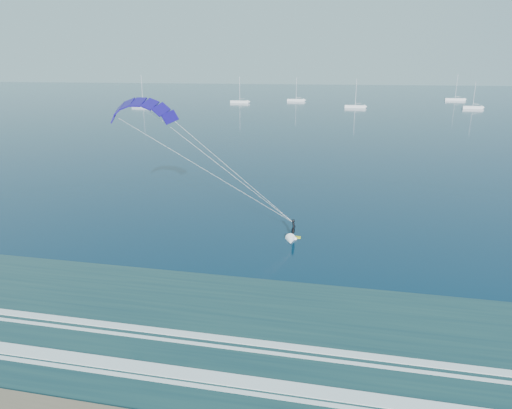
{
  "coord_description": "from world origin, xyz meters",
  "views": [
    {
      "loc": [
        12.41,
        -16.48,
        17.86
      ],
      "look_at": [
        3.78,
        24.82,
        4.97
      ],
      "focal_mm": 32.0,
      "sensor_mm": 36.0,
      "label": 1
    }
  ],
  "objects_px": {
    "sailboat_3": "(355,106)",
    "sailboat_1": "(240,102)",
    "sailboat_4": "(455,99)",
    "kitesurfer_rig": "(221,167)",
    "sailboat_5": "(473,107)",
    "sailboat_2": "(296,100)",
    "sailboat_0": "(143,105)"
  },
  "relations": [
    {
      "from": "kitesurfer_rig",
      "to": "sailboat_4",
      "type": "xyz_separation_m",
      "value": [
        65.53,
        222.77,
        -7.6
      ]
    },
    {
      "from": "sailboat_4",
      "to": "sailboat_5",
      "type": "distance_m",
      "value": 50.46
    },
    {
      "from": "sailboat_2",
      "to": "sailboat_3",
      "type": "xyz_separation_m",
      "value": [
        30.2,
        -33.09,
        0.0
      ]
    },
    {
      "from": "sailboat_3",
      "to": "sailboat_1",
      "type": "bearing_deg",
      "value": 163.76
    },
    {
      "from": "sailboat_1",
      "to": "sailboat_2",
      "type": "distance_m",
      "value": 30.98
    },
    {
      "from": "sailboat_1",
      "to": "sailboat_3",
      "type": "distance_m",
      "value": 58.65
    },
    {
      "from": "kitesurfer_rig",
      "to": "sailboat_3",
      "type": "bearing_deg",
      "value": 85.41
    },
    {
      "from": "sailboat_0",
      "to": "sailboat_3",
      "type": "distance_m",
      "value": 94.56
    },
    {
      "from": "sailboat_3",
      "to": "sailboat_5",
      "type": "bearing_deg",
      "value": 6.81
    },
    {
      "from": "kitesurfer_rig",
      "to": "sailboat_5",
      "type": "height_order",
      "value": "kitesurfer_rig"
    },
    {
      "from": "sailboat_0",
      "to": "sailboat_2",
      "type": "distance_m",
      "value": 79.31
    },
    {
      "from": "sailboat_0",
      "to": "sailboat_4",
      "type": "xyz_separation_m",
      "value": [
        145.56,
        71.16,
        -0.0
      ]
    },
    {
      "from": "sailboat_5",
      "to": "sailboat_4",
      "type": "bearing_deg",
      "value": 87.08
    },
    {
      "from": "sailboat_0",
      "to": "sailboat_2",
      "type": "height_order",
      "value": "sailboat_0"
    },
    {
      "from": "sailboat_0",
      "to": "kitesurfer_rig",
      "type": "bearing_deg",
      "value": -62.17
    },
    {
      "from": "kitesurfer_rig",
      "to": "sailboat_1",
      "type": "height_order",
      "value": "kitesurfer_rig"
    },
    {
      "from": "sailboat_3",
      "to": "sailboat_4",
      "type": "xyz_separation_m",
      "value": [
        52.17,
        56.32,
        0.01
      ]
    },
    {
      "from": "sailboat_3",
      "to": "sailboat_4",
      "type": "bearing_deg",
      "value": 47.19
    },
    {
      "from": "sailboat_3",
      "to": "sailboat_4",
      "type": "relative_size",
      "value": 0.91
    },
    {
      "from": "kitesurfer_rig",
      "to": "sailboat_5",
      "type": "bearing_deg",
      "value": 69.93
    },
    {
      "from": "kitesurfer_rig",
      "to": "sailboat_1",
      "type": "bearing_deg",
      "value": 103.22
    },
    {
      "from": "kitesurfer_rig",
      "to": "sailboat_1",
      "type": "xyz_separation_m",
      "value": [
        -42.95,
        182.85,
        -7.61
      ]
    },
    {
      "from": "sailboat_2",
      "to": "sailboat_4",
      "type": "bearing_deg",
      "value": 15.75
    },
    {
      "from": "sailboat_1",
      "to": "sailboat_3",
      "type": "height_order",
      "value": "sailboat_1"
    },
    {
      "from": "sailboat_4",
      "to": "sailboat_5",
      "type": "xyz_separation_m",
      "value": [
        -2.57,
        -50.39,
        -0.02
      ]
    },
    {
      "from": "sailboat_2",
      "to": "sailboat_4",
      "type": "distance_m",
      "value": 85.59
    },
    {
      "from": "sailboat_1",
      "to": "sailboat_2",
      "type": "xyz_separation_m",
      "value": [
        26.1,
        16.69,
        -0.01
      ]
    },
    {
      "from": "kitesurfer_rig",
      "to": "sailboat_5",
      "type": "distance_m",
      "value": 183.67
    },
    {
      "from": "sailboat_0",
      "to": "sailboat_5",
      "type": "xyz_separation_m",
      "value": [
        142.99,
        20.76,
        -0.02
      ]
    },
    {
      "from": "sailboat_3",
      "to": "kitesurfer_rig",
      "type": "bearing_deg",
      "value": -94.59
    },
    {
      "from": "sailboat_0",
      "to": "sailboat_5",
      "type": "distance_m",
      "value": 144.49
    },
    {
      "from": "sailboat_4",
      "to": "kitesurfer_rig",
      "type": "bearing_deg",
      "value": -106.39
    }
  ]
}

